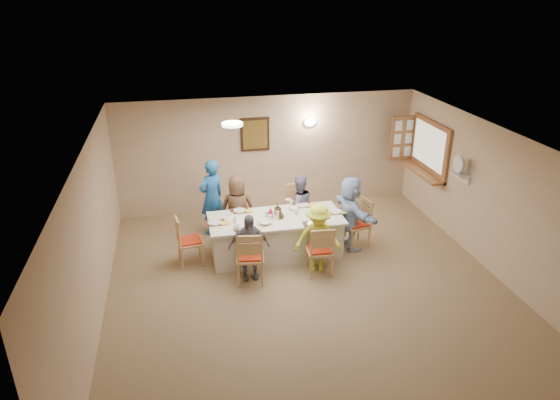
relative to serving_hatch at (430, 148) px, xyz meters
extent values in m
plane|color=#9D8162|center=(-3.21, -2.40, -1.50)|extent=(7.00, 7.00, 0.00)
plane|color=tan|center=(-3.21, 1.10, -0.25)|extent=(6.50, 0.00, 6.50)
plane|color=tan|center=(-3.21, -5.90, -0.25)|extent=(6.50, 0.00, 6.50)
plane|color=tan|center=(-6.46, -2.40, -0.25)|extent=(0.00, 7.00, 7.00)
plane|color=tan|center=(0.04, -2.40, -0.25)|extent=(0.00, 7.00, 7.00)
plane|color=white|center=(-3.21, -2.40, 1.00)|extent=(7.00, 7.00, 0.00)
cube|color=#3C2115|center=(-3.51, 1.07, 0.20)|extent=(0.62, 0.04, 0.72)
cube|color=black|center=(-3.51, 1.05, 0.20)|extent=(0.52, 0.02, 0.62)
ellipsoid|color=white|center=(-2.31, 1.04, 0.40)|extent=(0.26, 0.09, 0.18)
cylinder|color=white|center=(-4.21, -0.90, 0.97)|extent=(0.36, 0.36, 0.05)
cube|color=#925A35|center=(0.00, 0.00, 0.00)|extent=(0.06, 1.50, 1.15)
cube|color=#925A35|center=(-0.12, 0.00, -0.53)|extent=(0.30, 1.50, 0.05)
cube|color=#925A35|center=(-0.26, 0.76, 0.00)|extent=(0.55, 0.04, 1.00)
cube|color=white|center=(-0.08, -1.35, -0.10)|extent=(0.22, 0.36, 0.03)
cube|color=silver|center=(-3.51, -1.10, -1.12)|extent=(2.42, 1.02, 0.76)
imported|color=brown|center=(-4.11, -0.42, -0.82)|extent=(0.84, 0.70, 1.36)
imported|color=slate|center=(-2.91, -0.42, -0.87)|extent=(0.79, 0.70, 1.26)
imported|color=slate|center=(-4.11, -1.78, -0.91)|extent=(0.71, 0.32, 1.19)
imported|color=#DAF03D|center=(-2.91, -1.78, -0.88)|extent=(0.97, 0.76, 1.24)
imported|color=#ADCEFA|center=(-2.09, -1.10, -0.79)|extent=(1.48, 0.90, 1.43)
imported|color=blue|center=(-4.56, 0.05, -0.73)|extent=(0.89, 0.87, 1.54)
cube|color=#472B19|center=(-4.11, -1.52, -0.74)|extent=(0.37, 0.28, 0.01)
cylinder|color=white|center=(-4.11, -1.52, -0.73)|extent=(0.24, 0.24, 0.02)
cube|color=yellow|center=(-3.93, -1.57, -0.73)|extent=(0.14, 0.14, 0.01)
cube|color=#472B19|center=(-2.91, -1.52, -0.74)|extent=(0.38, 0.28, 0.01)
cylinder|color=white|center=(-2.91, -1.52, -0.73)|extent=(0.24, 0.24, 0.02)
cube|color=yellow|center=(-2.73, -1.57, -0.73)|extent=(0.15, 0.15, 0.01)
cube|color=#472B19|center=(-4.11, -0.68, -0.74)|extent=(0.36, 0.26, 0.01)
cylinder|color=white|center=(-4.11, -0.68, -0.73)|extent=(0.23, 0.23, 0.01)
cube|color=yellow|center=(-3.93, -0.73, -0.73)|extent=(0.13, 0.13, 0.01)
cube|color=#472B19|center=(-2.91, -0.68, -0.74)|extent=(0.36, 0.27, 0.01)
cylinder|color=white|center=(-2.91, -0.68, -0.73)|extent=(0.25, 0.25, 0.02)
cube|color=yellow|center=(-2.73, -0.73, -0.73)|extent=(0.15, 0.15, 0.01)
cube|color=#472B19|center=(-4.61, -1.10, -0.74)|extent=(0.37, 0.28, 0.01)
cylinder|color=white|center=(-4.61, -1.10, -0.73)|extent=(0.24, 0.24, 0.02)
cube|color=yellow|center=(-4.43, -1.15, -0.73)|extent=(0.15, 0.15, 0.01)
cube|color=#472B19|center=(-2.39, -1.10, -0.74)|extent=(0.36, 0.27, 0.01)
cylinder|color=white|center=(-2.39, -1.10, -0.73)|extent=(0.25, 0.25, 0.02)
cube|color=yellow|center=(-2.21, -1.15, -0.73)|extent=(0.15, 0.15, 0.01)
imported|color=white|center=(-4.28, -1.46, -0.70)|extent=(0.13, 0.13, 0.09)
imported|color=white|center=(-3.10, -0.60, -0.70)|extent=(0.11, 0.11, 0.08)
imported|color=white|center=(-3.75, -1.32, -0.71)|extent=(0.36, 0.36, 0.06)
imported|color=white|center=(-3.12, -0.85, -0.71)|extent=(0.23, 0.23, 0.06)
imported|color=red|center=(-3.60, -1.11, -0.63)|extent=(0.12, 0.12, 0.21)
imported|color=#3A280F|center=(-3.45, -1.01, -0.63)|extent=(0.14, 0.14, 0.22)
imported|color=#3A280F|center=(-3.43, -1.16, -0.67)|extent=(0.16, 0.16, 0.14)
cylinder|color=silver|center=(-3.66, -1.05, -0.68)|extent=(0.07, 0.07, 0.11)
camera|label=1|loc=(-5.15, -9.06, 3.14)|focal=32.00mm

